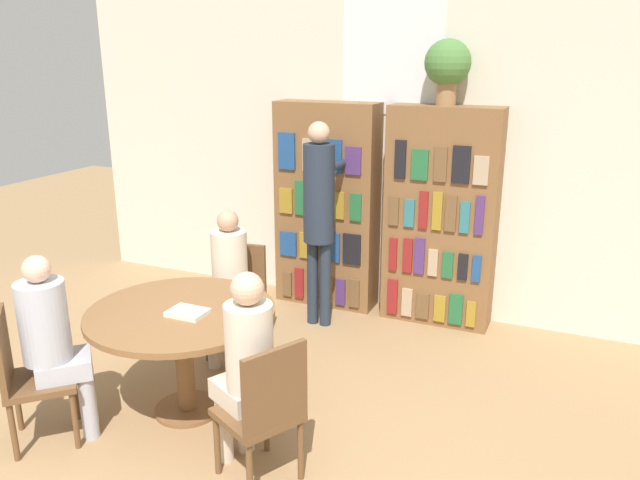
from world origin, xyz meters
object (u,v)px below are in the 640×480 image
at_px(flower_vase, 448,65).
at_px(librarian_standing, 319,206).
at_px(seated_reader_right, 246,361).
at_px(bookshelf_left, 327,206).
at_px(reading_table, 182,327).
at_px(seated_reader_left, 228,278).
at_px(seated_reader_back, 53,337).
at_px(chair_left_side, 238,294).
at_px(bookshelf_right, 441,218).
at_px(chair_near_camera, 25,372).
at_px(chair_far_side, 265,408).

xyz_separation_m(flower_vase, librarian_standing, (-0.91, -0.51, -1.15)).
bearing_deg(seated_reader_right, bookshelf_left, 40.18).
distance_m(reading_table, seated_reader_left, 0.77).
xyz_separation_m(flower_vase, seated_reader_back, (-1.71, -2.71, -1.54)).
distance_m(chair_left_side, seated_reader_back, 1.55).
distance_m(bookshelf_right, seated_reader_right, 2.57).
relative_size(reading_table, seated_reader_right, 1.00).
distance_m(flower_vase, librarian_standing, 1.55).
distance_m(chair_near_camera, chair_far_side, 1.53).
bearing_deg(librarian_standing, seated_reader_left, -112.11).
height_order(bookshelf_left, seated_reader_back, bookshelf_left).
bearing_deg(flower_vase, seated_reader_right, -100.76).
bearing_deg(seated_reader_right, librarian_standing, 39.48).
height_order(seated_reader_left, librarian_standing, librarian_standing).
height_order(chair_near_camera, seated_reader_right, seated_reader_right).
height_order(reading_table, seated_reader_right, seated_reader_right).
height_order(flower_vase, chair_far_side, flower_vase).
bearing_deg(chair_far_side, reading_table, 90.00).
bearing_deg(bookshelf_right, chair_left_side, -137.22).
bearing_deg(bookshelf_left, seated_reader_right, -77.11).
xyz_separation_m(bookshelf_left, seated_reader_left, (-0.22, -1.40, -0.27)).
xyz_separation_m(flower_vase, seated_reader_left, (-1.28, -1.40, -1.55)).
distance_m(bookshelf_left, seated_reader_left, 1.44).
distance_m(bookshelf_left, chair_left_side, 1.33).
distance_m(reading_table, chair_far_side, 0.96).
bearing_deg(chair_near_camera, chair_far_side, 54.00).
bearing_deg(flower_vase, seated_reader_back, -122.28).
xyz_separation_m(chair_far_side, seated_reader_right, (-0.16, 0.08, 0.21)).
relative_size(flower_vase, seated_reader_right, 0.43).
bearing_deg(bookshelf_right, reading_table, -118.61).
xyz_separation_m(seated_reader_left, seated_reader_right, (0.80, -1.11, 0.01)).
xyz_separation_m(chair_left_side, seated_reader_back, (-0.40, -1.48, 0.21)).
relative_size(bookshelf_left, chair_far_side, 2.19).
xyz_separation_m(bookshelf_right, seated_reader_back, (-1.73, -2.70, -0.26)).
distance_m(bookshelf_right, chair_near_camera, 3.41).
height_order(chair_far_side, seated_reader_right, seated_reader_right).
relative_size(reading_table, seated_reader_left, 1.01).
bearing_deg(chair_far_side, seated_reader_left, 66.04).
xyz_separation_m(flower_vase, reading_table, (-1.16, -2.16, -1.61)).
height_order(bookshelf_left, chair_near_camera, bookshelf_left).
bearing_deg(seated_reader_back, bookshelf_right, 102.73).
height_order(bookshelf_left, chair_left_side, bookshelf_left).
bearing_deg(reading_table, seated_reader_left, 98.71).
bearing_deg(chair_near_camera, reading_table, 90.00).
height_order(reading_table, chair_near_camera, chair_near_camera).
relative_size(chair_far_side, seated_reader_left, 0.72).
bearing_deg(reading_table, bookshelf_right, 61.39).
distance_m(seated_reader_right, librarian_standing, 2.09).
bearing_deg(flower_vase, chair_far_side, -97.01).
relative_size(chair_near_camera, chair_far_side, 1.00).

